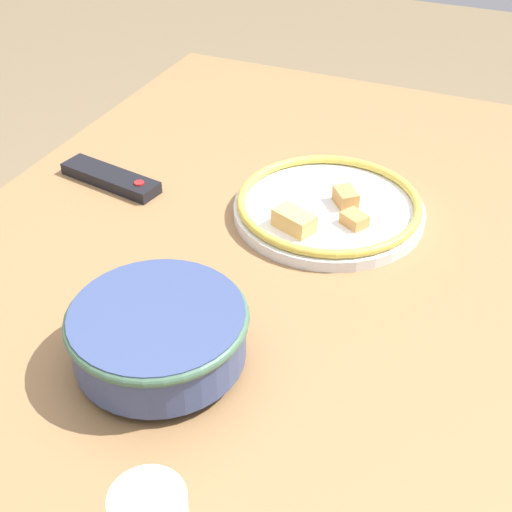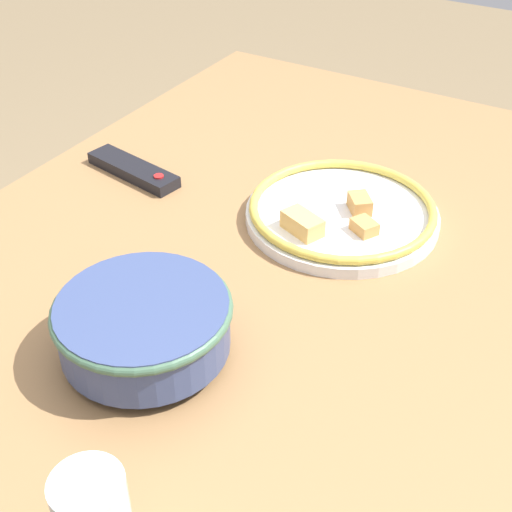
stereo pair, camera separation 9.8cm
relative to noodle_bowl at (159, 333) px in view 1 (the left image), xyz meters
name	(u,v)px [view 1 (the left image)]	position (x,y,z in m)	size (l,w,h in m)	color
dining_table	(234,319)	(0.19, -0.01, -0.13)	(1.50, 0.92, 0.78)	olive
noodle_bowl	(159,333)	(0.00, 0.00, 0.00)	(0.22, 0.22, 0.08)	#384775
food_plate	(328,207)	(0.39, -0.08, -0.03)	(0.30, 0.30, 0.05)	white
tv_remote	(111,178)	(0.34, 0.29, -0.04)	(0.08, 0.19, 0.02)	black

